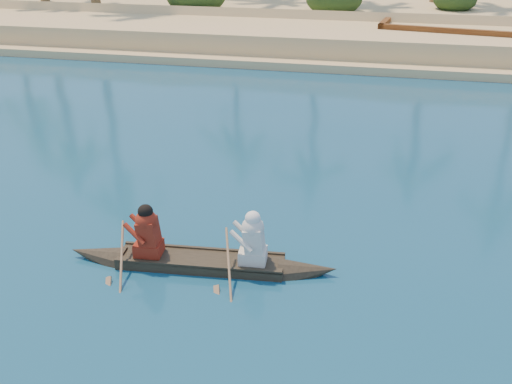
# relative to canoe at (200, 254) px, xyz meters

# --- Properties ---
(shrub_cluster) EXTENTS (100.00, 6.00, 2.40)m
(shrub_cluster) POSITION_rel_canoe_xyz_m (7.47, 25.44, 0.91)
(shrub_cluster) COLOR #1F3011
(shrub_cluster) RESTS_ON ground
(canoe) EXTENTS (5.47, 1.16, 1.49)m
(canoe) POSITION_rel_canoe_xyz_m (0.00, 0.00, 0.00)
(canoe) COLOR #372C1E
(canoe) RESTS_ON ground
(barge_mid) EXTENTS (11.35, 5.29, 1.82)m
(barge_mid) POSITION_rel_canoe_xyz_m (8.53, 20.94, 0.35)
(barge_mid) COLOR brown
(barge_mid) RESTS_ON ground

